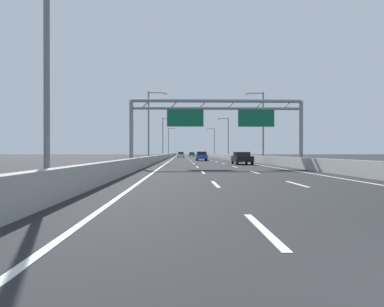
{
  "coord_description": "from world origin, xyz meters",
  "views": [
    {
      "loc": [
        -3.28,
        -2.86,
        1.41
      ],
      "look_at": [
        -1.41,
        60.97,
        1.17
      ],
      "focal_mm": 32.92,
      "sensor_mm": 36.0,
      "label": 1
    }
  ],
  "objects_px": {
    "streetlamp_left_near": "(54,30)",
    "black_car": "(242,158)",
    "streetlamp_left_distant": "(169,140)",
    "blue_car": "(201,156)",
    "streetlamp_left_mid": "(150,122)",
    "streetlamp_right_distant": "(214,140)",
    "silver_car": "(181,155)",
    "streetlamp_left_far": "(164,135)",
    "green_car": "(192,154)",
    "sign_gantry": "(218,116)",
    "streetlamp_right_far": "(227,135)",
    "streetlamp_right_mid": "(261,123)"
  },
  "relations": [
    {
      "from": "streetlamp_left_far",
      "to": "blue_car",
      "type": "xyz_separation_m",
      "value": [
        7.46,
        -24.37,
        -4.64
      ]
    },
    {
      "from": "streetlamp_right_far",
      "to": "streetlamp_right_mid",
      "type": "bearing_deg",
      "value": -90.0
    },
    {
      "from": "streetlamp_left_far",
      "to": "streetlamp_left_distant",
      "type": "distance_m",
      "value": 35.4
    },
    {
      "from": "silver_car",
      "to": "streetlamp_right_far",
      "type": "bearing_deg",
      "value": -48.74
    },
    {
      "from": "streetlamp_right_distant",
      "to": "streetlamp_left_far",
      "type": "bearing_deg",
      "value": -112.87
    },
    {
      "from": "streetlamp_left_mid",
      "to": "streetlamp_right_distant",
      "type": "bearing_deg",
      "value": 78.09
    },
    {
      "from": "streetlamp_left_mid",
      "to": "green_car",
      "type": "distance_m",
      "value": 70.22
    },
    {
      "from": "sign_gantry",
      "to": "black_car",
      "type": "bearing_deg",
      "value": 64.7
    },
    {
      "from": "streetlamp_left_far",
      "to": "streetlamp_right_mid",
      "type": "bearing_deg",
      "value": -67.13
    },
    {
      "from": "black_car",
      "to": "streetlamp_right_mid",
      "type": "bearing_deg",
      "value": 60.52
    },
    {
      "from": "streetlamp_left_distant",
      "to": "silver_car",
      "type": "xyz_separation_m",
      "value": [
        3.96,
        -22.89,
        -4.65
      ]
    },
    {
      "from": "streetlamp_right_far",
      "to": "silver_car",
      "type": "xyz_separation_m",
      "value": [
        -10.98,
        12.51,
        -4.65
      ]
    },
    {
      "from": "streetlamp_left_distant",
      "to": "black_car",
      "type": "bearing_deg",
      "value": -81.83
    },
    {
      "from": "streetlamp_left_far",
      "to": "blue_car",
      "type": "distance_m",
      "value": 25.91
    },
    {
      "from": "streetlamp_right_far",
      "to": "green_car",
      "type": "distance_m",
      "value": 35.35
    },
    {
      "from": "black_car",
      "to": "blue_car",
      "type": "distance_m",
      "value": 18.13
    },
    {
      "from": "sign_gantry",
      "to": "streetlamp_left_mid",
      "type": "xyz_separation_m",
      "value": [
        -7.55,
        14.29,
        0.58
      ]
    },
    {
      "from": "streetlamp_left_near",
      "to": "silver_car",
      "type": "relative_size",
      "value": 2.02
    },
    {
      "from": "streetlamp_left_far",
      "to": "silver_car",
      "type": "bearing_deg",
      "value": 72.45
    },
    {
      "from": "blue_car",
      "to": "sign_gantry",
      "type": "bearing_deg",
      "value": -89.79
    },
    {
      "from": "streetlamp_right_mid",
      "to": "silver_car",
      "type": "relative_size",
      "value": 2.02
    },
    {
      "from": "streetlamp_left_mid",
      "to": "streetlamp_right_far",
      "type": "xyz_separation_m",
      "value": [
        14.93,
        35.4,
        0.0
      ]
    },
    {
      "from": "streetlamp_left_distant",
      "to": "black_car",
      "type": "relative_size",
      "value": 2.12
    },
    {
      "from": "streetlamp_left_mid",
      "to": "silver_car",
      "type": "bearing_deg",
      "value": 85.28
    },
    {
      "from": "streetlamp_left_far",
      "to": "black_car",
      "type": "relative_size",
      "value": 2.12
    },
    {
      "from": "sign_gantry",
      "to": "streetlamp_left_distant",
      "type": "height_order",
      "value": "streetlamp_left_distant"
    },
    {
      "from": "streetlamp_left_mid",
      "to": "streetlamp_left_far",
      "type": "xyz_separation_m",
      "value": [
        0.0,
        35.4,
        0.0
      ]
    },
    {
      "from": "streetlamp_left_near",
      "to": "blue_car",
      "type": "xyz_separation_m",
      "value": [
        7.46,
        46.43,
        -4.64
      ]
    },
    {
      "from": "streetlamp_left_near",
      "to": "green_car",
      "type": "height_order",
      "value": "streetlamp_left_near"
    },
    {
      "from": "streetlamp_left_far",
      "to": "streetlamp_right_distant",
      "type": "bearing_deg",
      "value": 67.13
    },
    {
      "from": "sign_gantry",
      "to": "black_car",
      "type": "relative_size",
      "value": 3.64
    },
    {
      "from": "sign_gantry",
      "to": "silver_car",
      "type": "distance_m",
      "value": 62.44
    },
    {
      "from": "streetlamp_left_near",
      "to": "black_car",
      "type": "bearing_deg",
      "value": 68.79
    },
    {
      "from": "streetlamp_left_near",
      "to": "streetlamp_right_mid",
      "type": "distance_m",
      "value": 38.42
    },
    {
      "from": "sign_gantry",
      "to": "blue_car",
      "type": "relative_size",
      "value": 3.75
    },
    {
      "from": "streetlamp_right_distant",
      "to": "silver_car",
      "type": "relative_size",
      "value": 2.02
    },
    {
      "from": "streetlamp_right_mid",
      "to": "streetlamp_left_distant",
      "type": "xyz_separation_m",
      "value": [
        -14.93,
        70.8,
        0.0
      ]
    },
    {
      "from": "streetlamp_right_mid",
      "to": "streetlamp_left_mid",
      "type": "bearing_deg",
      "value": 180.0
    },
    {
      "from": "streetlamp_right_far",
      "to": "sign_gantry",
      "type": "bearing_deg",
      "value": -98.45
    },
    {
      "from": "streetlamp_right_far",
      "to": "streetlamp_right_distant",
      "type": "bearing_deg",
      "value": 90.0
    },
    {
      "from": "sign_gantry",
      "to": "silver_car",
      "type": "bearing_deg",
      "value": 93.31
    },
    {
      "from": "silver_car",
      "to": "blue_car",
      "type": "bearing_deg",
      "value": -84.57
    },
    {
      "from": "streetlamp_left_distant",
      "to": "streetlamp_right_distant",
      "type": "distance_m",
      "value": 14.93
    },
    {
      "from": "blue_car",
      "to": "black_car",
      "type": "bearing_deg",
      "value": -78.32
    },
    {
      "from": "streetlamp_right_mid",
      "to": "green_car",
      "type": "height_order",
      "value": "streetlamp_right_mid"
    },
    {
      "from": "streetlamp_left_near",
      "to": "streetlamp_right_distant",
      "type": "height_order",
      "value": "same"
    },
    {
      "from": "sign_gantry",
      "to": "silver_car",
      "type": "relative_size",
      "value": 3.47
    },
    {
      "from": "streetlamp_left_far",
      "to": "green_car",
      "type": "xyz_separation_m",
      "value": [
        7.58,
        34.26,
        -4.67
      ]
    },
    {
      "from": "streetlamp_left_near",
      "to": "silver_car",
      "type": "bearing_deg",
      "value": 87.28
    },
    {
      "from": "streetlamp_left_mid",
      "to": "sign_gantry",
      "type": "bearing_deg",
      "value": -62.14
    }
  ]
}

